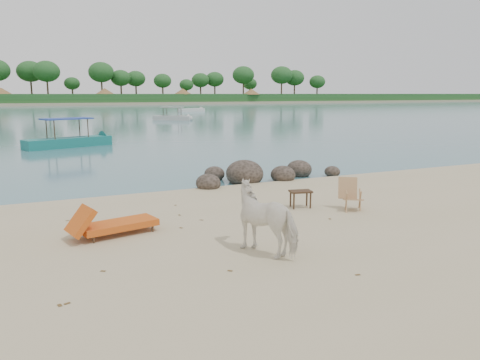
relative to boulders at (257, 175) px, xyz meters
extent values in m
plane|color=#36656D|center=(-3.31, 83.26, -0.19)|extent=(400.00, 400.00, 0.00)
cube|color=tan|center=(-3.31, 163.26, -0.19)|extent=(420.00, 90.00, 1.40)
cube|color=#1E4C1E|center=(-3.31, 128.26, 1.71)|extent=(420.00, 18.00, 2.40)
ellipsoid|color=black|center=(-2.24, -0.77, -0.04)|extent=(0.84, 0.93, 0.63)
ellipsoid|color=black|center=(-0.54, -0.07, 0.05)|extent=(1.37, 1.50, 1.03)
ellipsoid|color=black|center=(0.86, -0.47, -0.03)|extent=(0.91, 1.00, 0.68)
ellipsoid|color=black|center=(2.06, 0.33, -0.02)|extent=(0.98, 1.08, 0.74)
ellipsoid|color=black|center=(3.16, -0.37, -0.08)|extent=(0.60, 0.66, 0.45)
ellipsoid|color=black|center=(-1.34, 0.93, -0.05)|extent=(0.77, 0.85, 0.58)
ellipsoid|color=black|center=(0.26, 1.13, -0.07)|extent=(0.66, 0.73, 0.50)
imported|color=white|center=(-3.48, -7.42, 0.51)|extent=(1.40, 1.82, 1.40)
plane|color=brown|center=(-4.26, -3.93, -0.18)|extent=(0.11, 0.11, 0.00)
plane|color=brown|center=(-4.58, -5.10, -0.18)|extent=(0.13, 0.13, 0.00)
plane|color=brown|center=(-4.03, -2.83, -0.18)|extent=(0.12, 0.12, 0.00)
plane|color=brown|center=(-0.73, -4.57, -0.18)|extent=(0.13, 0.13, 0.00)
plane|color=brown|center=(-6.99, -3.29, -0.18)|extent=(0.10, 0.10, 0.00)
plane|color=brown|center=(-7.51, -8.31, -0.18)|extent=(0.12, 0.12, 0.00)
plane|color=brown|center=(-6.76, -3.39, -0.18)|extent=(0.14, 0.14, 0.00)
plane|color=brown|center=(-6.70, -7.16, -0.18)|extent=(0.14, 0.14, 0.00)
plane|color=brown|center=(-0.89, -5.91, -0.18)|extent=(0.13, 0.13, 0.00)
plane|color=brown|center=(-3.90, -4.64, -0.18)|extent=(0.14, 0.14, 0.00)
plane|color=brown|center=(-7.40, -8.29, -0.18)|extent=(0.13, 0.13, 0.00)
plane|color=brown|center=(-2.64, -9.21, -0.18)|extent=(0.11, 0.11, 0.00)
plane|color=brown|center=(-4.61, -8.10, -0.18)|extent=(0.14, 0.14, 0.00)
camera|label=1|loc=(-7.78, -15.44, 2.99)|focal=35.00mm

